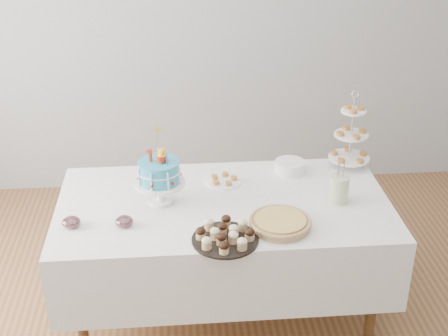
{
  "coord_description": "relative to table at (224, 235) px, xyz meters",
  "views": [
    {
      "loc": [
        -0.27,
        -2.81,
        2.58
      ],
      "look_at": [
        0.0,
        0.3,
        0.99
      ],
      "focal_mm": 50.0,
      "sensor_mm": 36.0,
      "label": 1
    }
  ],
  "objects": [
    {
      "name": "plate_stack",
      "position": [
        0.45,
        0.34,
        0.26
      ],
      "size": [
        0.19,
        0.19,
        0.07
      ],
      "color": "white",
      "rests_on": "table"
    },
    {
      "name": "walls",
      "position": [
        0.0,
        -0.3,
        0.81
      ],
      "size": [
        5.04,
        4.04,
        2.7
      ],
      "color": "#A4A6A9",
      "rests_on": "floor"
    },
    {
      "name": "pastry_plate",
      "position": [
        0.02,
        0.24,
        0.24
      ],
      "size": [
        0.22,
        0.22,
        0.03
      ],
      "color": "white",
      "rests_on": "table"
    },
    {
      "name": "cupcake_tray",
      "position": [
        -0.03,
        -0.4,
        0.27
      ],
      "size": [
        0.35,
        0.35,
        0.08
      ],
      "color": "black",
      "rests_on": "table"
    },
    {
      "name": "table",
      "position": [
        0.0,
        0.0,
        0.0
      ],
      "size": [
        1.92,
        1.02,
        0.77
      ],
      "color": "white",
      "rests_on": "floor"
    },
    {
      "name": "pie",
      "position": [
        0.28,
        -0.3,
        0.26
      ],
      "size": [
        0.34,
        0.34,
        0.05
      ],
      "color": "tan",
      "rests_on": "table"
    },
    {
      "name": "birthday_cake",
      "position": [
        -0.36,
        0.03,
        0.35
      ],
      "size": [
        0.29,
        0.29,
        0.45
      ],
      "rotation": [
        0.0,
        0.0,
        -0.36
      ],
      "color": "white",
      "rests_on": "table"
    },
    {
      "name": "tiered_stand",
      "position": [
        0.84,
        0.4,
        0.44
      ],
      "size": [
        0.26,
        0.26,
        0.51
      ],
      "color": "silver",
      "rests_on": "table"
    },
    {
      "name": "jam_bowl_a",
      "position": [
        -0.84,
        -0.19,
        0.26
      ],
      "size": [
        0.1,
        0.1,
        0.06
      ],
      "color": "silver",
      "rests_on": "table"
    },
    {
      "name": "jam_bowl_b",
      "position": [
        -0.56,
        -0.21,
        0.25
      ],
      "size": [
        0.1,
        0.1,
        0.06
      ],
      "color": "silver",
      "rests_on": "table"
    },
    {
      "name": "utensil_pitcher",
      "position": [
        0.66,
        -0.05,
        0.32
      ],
      "size": [
        0.12,
        0.11,
        0.25
      ],
      "rotation": [
        0.0,
        0.0,
        0.29
      ],
      "color": "white",
      "rests_on": "table"
    }
  ]
}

